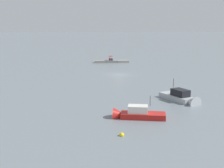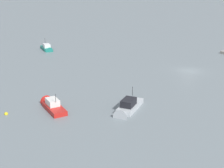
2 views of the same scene
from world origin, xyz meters
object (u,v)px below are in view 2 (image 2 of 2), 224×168
object	(u,v)px
motorboat_grey_far	(127,109)
mooring_buoy_mid	(6,114)
motorboat_red_near	(52,106)
motorboat_teal_mid	(47,49)

from	to	relation	value
motorboat_grey_far	mooring_buoy_mid	world-z (taller)	motorboat_grey_far
motorboat_grey_far	mooring_buoy_mid	xyz separation A→B (m)	(9.25, 12.24, -0.29)
motorboat_red_near	mooring_buoy_mid	size ratio (longest dim) A/B	12.81
motorboat_red_near	motorboat_teal_mid	size ratio (longest dim) A/B	0.94
motorboat_red_near	motorboat_grey_far	xyz separation A→B (m)	(-7.28, -6.80, 0.03)
motorboat_red_near	motorboat_teal_mid	world-z (taller)	motorboat_teal_mid
motorboat_red_near	motorboat_teal_mid	xyz separation A→B (m)	(32.97, -17.99, 0.02)
motorboat_grey_far	motorboat_red_near	bearing A→B (deg)	17.25
motorboat_teal_mid	mooring_buoy_mid	size ratio (longest dim) A/B	13.64
motorboat_red_near	mooring_buoy_mid	distance (m)	5.79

